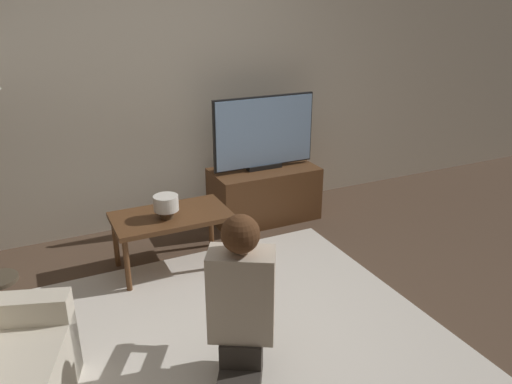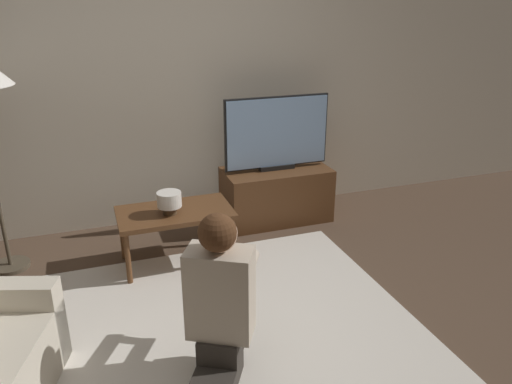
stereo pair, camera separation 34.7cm
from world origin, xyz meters
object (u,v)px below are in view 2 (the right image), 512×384
(table_lamp, at_px, (169,201))
(tv, at_px, (277,133))
(coffee_table, at_px, (175,217))
(person_kneeling, at_px, (219,301))

(table_lamp, bearing_deg, tv, 27.74)
(coffee_table, distance_m, table_lamp, 0.17)
(coffee_table, bearing_deg, table_lamp, -132.26)
(tv, relative_size, person_kneeling, 1.01)
(tv, xyz_separation_m, coffee_table, (-1.03, -0.52, -0.43))
(tv, xyz_separation_m, table_lamp, (-1.07, -0.56, -0.28))
(coffee_table, bearing_deg, tv, 26.67)
(tv, distance_m, person_kneeling, 2.14)
(tv, relative_size, table_lamp, 5.32)
(tv, distance_m, table_lamp, 1.24)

